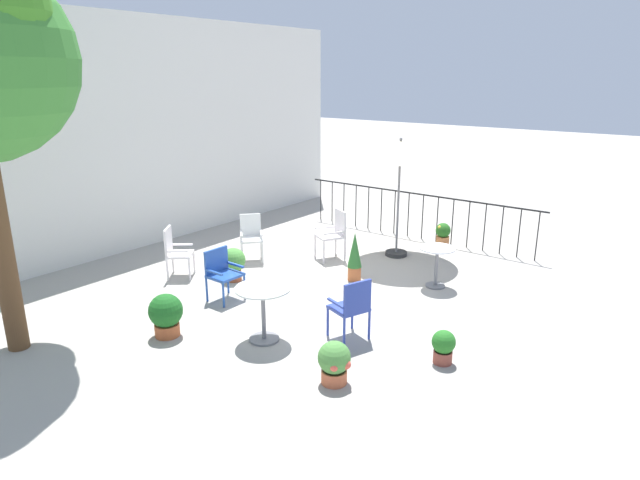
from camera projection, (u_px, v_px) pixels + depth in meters
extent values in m
plane|color=#A19B92|center=(324.00, 280.00, 9.76)|extent=(60.00, 60.00, 0.00)
cube|color=silver|center=(159.00, 132.00, 11.63)|extent=(10.95, 0.30, 4.68)
cube|color=black|center=(416.00, 194.00, 12.03)|extent=(0.03, 5.66, 0.03)
cylinder|color=black|center=(537.00, 236.00, 10.63)|extent=(0.02, 0.02, 1.00)
cylinder|color=black|center=(519.00, 233.00, 10.84)|extent=(0.02, 0.02, 1.00)
cylinder|color=black|center=(501.00, 230.00, 11.05)|extent=(0.02, 0.02, 1.00)
cylinder|color=black|center=(485.00, 227.00, 11.25)|extent=(0.02, 0.02, 1.00)
cylinder|color=black|center=(468.00, 225.00, 11.46)|extent=(0.02, 0.02, 1.00)
cylinder|color=black|center=(452.00, 222.00, 11.66)|extent=(0.02, 0.02, 1.00)
cylinder|color=black|center=(437.00, 219.00, 11.87)|extent=(0.02, 0.02, 1.00)
cylinder|color=black|center=(423.00, 217.00, 12.07)|extent=(0.02, 0.02, 1.00)
cylinder|color=black|center=(408.00, 215.00, 12.28)|extent=(0.02, 0.02, 1.00)
cylinder|color=black|center=(395.00, 212.00, 12.48)|extent=(0.02, 0.02, 1.00)
cylinder|color=black|center=(381.00, 210.00, 12.69)|extent=(0.02, 0.02, 1.00)
cylinder|color=black|center=(368.00, 208.00, 12.90)|extent=(0.02, 0.02, 1.00)
cylinder|color=black|center=(356.00, 206.00, 13.10)|extent=(0.02, 0.02, 1.00)
cylinder|color=black|center=(344.00, 204.00, 13.31)|extent=(0.02, 0.02, 1.00)
cylinder|color=black|center=(332.00, 202.00, 13.51)|extent=(0.02, 0.02, 1.00)
cylinder|color=black|center=(321.00, 200.00, 13.72)|extent=(0.02, 0.02, 1.00)
cylinder|color=brown|center=(2.00, 247.00, 6.95)|extent=(0.27, 0.27, 2.85)
sphere|color=#417131|center=(16.00, 80.00, 6.96)|extent=(1.46, 1.46, 1.46)
cylinder|color=#2D2D2D|center=(396.00, 253.00, 11.09)|extent=(0.44, 0.44, 0.08)
cylinder|color=slate|center=(398.00, 200.00, 10.76)|extent=(0.04, 0.04, 2.31)
cone|color=beige|center=(401.00, 149.00, 10.47)|extent=(2.05, 2.05, 0.32)
sphere|color=slate|center=(401.00, 139.00, 10.42)|extent=(0.06, 0.06, 0.06)
cylinder|color=silver|center=(263.00, 288.00, 7.35)|extent=(0.76, 0.76, 0.02)
cylinder|color=slate|center=(264.00, 315.00, 7.47)|extent=(0.06, 0.06, 0.75)
cylinder|color=slate|center=(264.00, 339.00, 7.57)|extent=(0.42, 0.42, 0.03)
cylinder|color=white|center=(438.00, 248.00, 9.27)|extent=(0.61, 0.61, 0.02)
cylinder|color=slate|center=(436.00, 268.00, 9.37)|extent=(0.06, 0.06, 0.68)
cylinder|color=slate|center=(435.00, 286.00, 9.47)|extent=(0.34, 0.34, 0.03)
cube|color=#2C409D|center=(349.00, 308.00, 7.53)|extent=(0.58, 0.57, 0.04)
cube|color=#2C409D|center=(357.00, 297.00, 7.30)|extent=(0.42, 0.19, 0.43)
cube|color=#2C409D|center=(361.00, 297.00, 7.60)|extent=(0.17, 0.38, 0.03)
cube|color=#2C409D|center=(336.00, 303.00, 7.38)|extent=(0.17, 0.38, 0.03)
cylinder|color=#2C409D|center=(352.00, 315.00, 7.86)|extent=(0.04, 0.04, 0.42)
cylinder|color=#2C409D|center=(328.00, 322.00, 7.65)|extent=(0.04, 0.04, 0.42)
cylinder|color=#2C409D|center=(369.00, 325.00, 7.54)|extent=(0.04, 0.04, 0.42)
cylinder|color=#2C409D|center=(344.00, 333.00, 7.32)|extent=(0.04, 0.04, 0.42)
cube|color=silver|center=(330.00, 236.00, 10.75)|extent=(0.65, 0.64, 0.04)
cube|color=silver|center=(340.00, 222.00, 10.76)|extent=(0.25, 0.40, 0.48)
cube|color=silver|center=(326.00, 228.00, 10.90)|extent=(0.41, 0.25, 0.03)
cube|color=silver|center=(335.00, 233.00, 10.53)|extent=(0.41, 0.25, 0.03)
cylinder|color=silver|center=(315.00, 246.00, 10.92)|extent=(0.04, 0.04, 0.45)
cylinder|color=silver|center=(324.00, 252.00, 10.55)|extent=(0.04, 0.04, 0.45)
cylinder|color=silver|center=(336.00, 244.00, 11.10)|extent=(0.04, 0.04, 0.45)
cylinder|color=silver|center=(345.00, 250.00, 10.72)|extent=(0.04, 0.04, 0.45)
cube|color=white|center=(180.00, 254.00, 9.83)|extent=(0.62, 0.62, 0.04)
cube|color=white|center=(168.00, 241.00, 9.75)|extent=(0.36, 0.30, 0.48)
cube|color=white|center=(177.00, 252.00, 9.60)|extent=(0.27, 0.32, 0.03)
cube|color=white|center=(182.00, 244.00, 9.99)|extent=(0.27, 0.32, 0.03)
cylinder|color=white|center=(189.00, 270.00, 9.70)|extent=(0.04, 0.04, 0.40)
cylinder|color=white|center=(194.00, 262.00, 10.10)|extent=(0.04, 0.04, 0.40)
cylinder|color=white|center=(167.00, 270.00, 9.69)|extent=(0.04, 0.04, 0.40)
cylinder|color=white|center=(173.00, 262.00, 10.09)|extent=(0.04, 0.04, 0.40)
cube|color=silver|center=(251.00, 239.00, 10.62)|extent=(0.62, 0.62, 0.04)
cube|color=silver|center=(250.00, 225.00, 10.74)|extent=(0.32, 0.30, 0.44)
cube|color=silver|center=(241.00, 234.00, 10.55)|extent=(0.30, 0.33, 0.03)
cube|color=silver|center=(261.00, 233.00, 10.61)|extent=(0.30, 0.33, 0.03)
cylinder|color=silver|center=(242.00, 255.00, 10.46)|extent=(0.04, 0.04, 0.43)
cylinder|color=silver|center=(263.00, 253.00, 10.52)|extent=(0.04, 0.04, 0.43)
cylinder|color=silver|center=(241.00, 248.00, 10.85)|extent=(0.04, 0.04, 0.43)
cylinder|color=silver|center=(261.00, 247.00, 10.92)|extent=(0.04, 0.04, 0.43)
cube|color=#244C9F|center=(225.00, 275.00, 8.79)|extent=(0.50, 0.44, 0.04)
cube|color=#244C9F|center=(216.00, 260.00, 8.85)|extent=(0.47, 0.05, 0.39)
cube|color=#244C9F|center=(214.00, 272.00, 8.59)|extent=(0.05, 0.39, 0.03)
cube|color=#244C9F|center=(235.00, 265.00, 8.93)|extent=(0.05, 0.39, 0.03)
cylinder|color=#244C9F|center=(223.00, 295.00, 8.57)|extent=(0.04, 0.04, 0.40)
cylinder|color=#244C9F|center=(245.00, 287.00, 8.91)|extent=(0.04, 0.04, 0.40)
cylinder|color=#244C9F|center=(207.00, 290.00, 8.81)|extent=(0.04, 0.04, 0.40)
cylinder|color=#244C9F|center=(228.00, 281.00, 9.15)|extent=(0.04, 0.04, 0.40)
cylinder|color=#AA5332|center=(234.00, 275.00, 9.73)|extent=(0.27, 0.27, 0.20)
cylinder|color=#382819|center=(234.00, 270.00, 9.70)|extent=(0.24, 0.24, 0.02)
sphere|color=#488A39|center=(233.00, 260.00, 9.64)|extent=(0.43, 0.43, 0.43)
sphere|color=#D1405E|center=(234.00, 258.00, 9.76)|extent=(0.13, 0.13, 0.13)
sphere|color=#D1405E|center=(237.00, 259.00, 9.51)|extent=(0.08, 0.08, 0.08)
cylinder|color=#C0613D|center=(334.00, 376.00, 6.51)|extent=(0.31, 0.31, 0.17)
cylinder|color=#382819|center=(334.00, 371.00, 6.49)|extent=(0.27, 0.27, 0.02)
sphere|color=#4D8B3D|center=(334.00, 358.00, 6.43)|extent=(0.40, 0.40, 0.40)
sphere|color=#E65641|center=(346.00, 365.00, 6.36)|extent=(0.11, 0.11, 0.11)
sphere|color=#E65641|center=(334.00, 367.00, 6.29)|extent=(0.11, 0.11, 0.11)
sphere|color=#E65641|center=(338.00, 362.00, 6.32)|extent=(0.08, 0.08, 0.08)
sphere|color=#E65641|center=(331.00, 353.00, 6.57)|extent=(0.08, 0.08, 0.08)
cylinder|color=#BD6236|center=(354.00, 273.00, 9.73)|extent=(0.24, 0.24, 0.25)
cylinder|color=#382819|center=(354.00, 267.00, 9.69)|extent=(0.21, 0.21, 0.02)
cone|color=#2D6B2C|center=(355.00, 250.00, 9.60)|extent=(0.26, 0.26, 0.63)
cylinder|color=brown|center=(443.00, 357.00, 6.95)|extent=(0.24, 0.24, 0.17)
cylinder|color=#382819|center=(443.00, 352.00, 6.93)|extent=(0.21, 0.21, 0.02)
sphere|color=#267123|center=(444.00, 342.00, 6.89)|extent=(0.30, 0.30, 0.30)
cylinder|color=#BE7543|center=(442.00, 241.00, 11.64)|extent=(0.28, 0.28, 0.22)
cylinder|color=#382819|center=(443.00, 237.00, 11.61)|extent=(0.24, 0.24, 0.02)
sphere|color=#25621E|center=(443.00, 230.00, 11.57)|extent=(0.31, 0.31, 0.31)
sphere|color=gold|center=(440.00, 227.00, 11.50)|extent=(0.09, 0.09, 0.09)
sphere|color=gold|center=(447.00, 232.00, 11.52)|extent=(0.09, 0.09, 0.09)
sphere|color=gold|center=(438.00, 229.00, 11.60)|extent=(0.06, 0.06, 0.06)
cylinder|color=#A5512C|center=(167.00, 330.00, 7.68)|extent=(0.35, 0.35, 0.18)
cylinder|color=#382819|center=(167.00, 324.00, 7.65)|extent=(0.30, 0.30, 0.02)
sphere|color=#1B5C1E|center=(166.00, 311.00, 7.59)|extent=(0.48, 0.48, 0.48)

